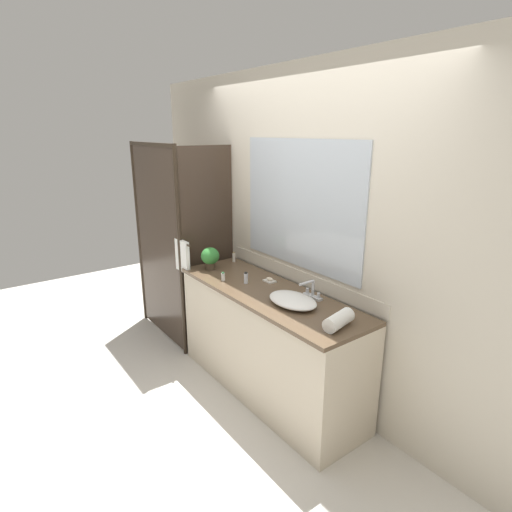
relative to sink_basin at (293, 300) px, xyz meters
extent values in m
plane|color=silver|center=(-0.31, 0.01, -0.93)|extent=(8.00, 8.00, 0.00)
cube|color=beige|center=(-0.31, 0.36, 0.37)|extent=(4.40, 0.05, 2.60)
cube|color=beige|center=(-0.31, 0.33, 0.02)|extent=(1.80, 0.01, 0.11)
cube|color=silver|center=(-0.31, 0.32, 0.62)|extent=(1.31, 0.01, 1.00)
cube|color=beige|center=(-0.31, 0.02, -0.50)|extent=(1.80, 0.56, 0.87)
cube|color=brown|center=(-0.31, 0.01, -0.05)|extent=(1.80, 0.58, 0.03)
cylinder|color=#2D2319|center=(-2.26, -0.26, 0.07)|extent=(0.04, 0.04, 2.00)
cylinder|color=#2D2319|center=(-1.26, -0.26, 0.07)|extent=(0.04, 0.04, 2.00)
cube|color=#2D2319|center=(-1.76, -0.26, 1.05)|extent=(1.00, 0.04, 0.04)
cube|color=#382B21|center=(-1.76, -0.26, 0.07)|extent=(0.96, 0.01, 1.96)
cube|color=#382B21|center=(-1.26, 0.03, 0.07)|extent=(0.01, 0.57, 1.96)
cylinder|color=#2D2319|center=(-1.24, -0.25, 0.20)|extent=(0.32, 0.02, 0.02)
cube|color=white|center=(-1.24, -0.25, 0.08)|extent=(0.22, 0.04, 0.30)
ellipsoid|color=white|center=(0.00, 0.00, 0.00)|extent=(0.41, 0.28, 0.06)
cube|color=silver|center=(0.00, 0.20, -0.02)|extent=(0.17, 0.04, 0.02)
cylinder|color=silver|center=(0.00, 0.20, 0.05)|extent=(0.02, 0.02, 0.12)
cylinder|color=silver|center=(0.00, 0.13, 0.10)|extent=(0.02, 0.14, 0.02)
cylinder|color=silver|center=(-0.06, 0.20, 0.01)|extent=(0.02, 0.02, 0.04)
cylinder|color=silver|center=(0.06, 0.20, 0.01)|extent=(0.02, 0.02, 0.04)
cylinder|color=#473828|center=(-1.03, -0.08, 0.00)|extent=(0.09, 0.09, 0.06)
ellipsoid|color=#317D33|center=(-1.03, -0.08, 0.10)|extent=(0.16, 0.16, 0.15)
cube|color=silver|center=(-0.46, 0.15, -0.03)|extent=(0.10, 0.07, 0.01)
ellipsoid|color=beige|center=(-0.46, 0.15, -0.01)|extent=(0.07, 0.04, 0.02)
cylinder|color=white|center=(-0.72, -0.14, 0.00)|extent=(0.03, 0.03, 0.06)
cylinder|color=#2D6638|center=(-0.72, -0.14, 0.04)|extent=(0.02, 0.02, 0.01)
cylinder|color=silver|center=(-1.09, 0.22, 0.01)|extent=(0.03, 0.03, 0.09)
cylinder|color=#9E895B|center=(-1.09, 0.22, 0.06)|extent=(0.02, 0.02, 0.01)
cylinder|color=silver|center=(-0.55, -0.03, 0.01)|extent=(0.03, 0.03, 0.08)
cylinder|color=black|center=(-0.55, -0.03, 0.06)|extent=(0.02, 0.02, 0.01)
cylinder|color=white|center=(0.45, -0.01, 0.02)|extent=(0.15, 0.26, 0.10)
camera|label=1|loc=(2.06, -1.85, 1.17)|focal=28.95mm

